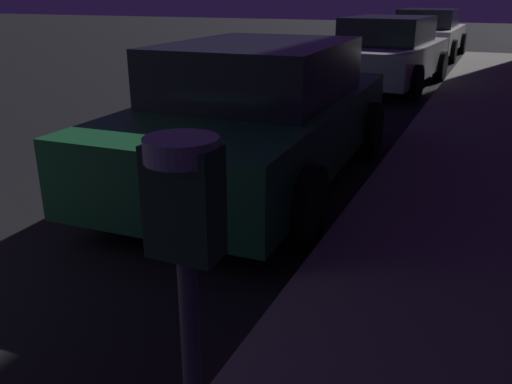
# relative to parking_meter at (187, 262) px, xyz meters

# --- Properties ---
(parking_meter) EXTENTS (0.19, 0.19, 1.40)m
(parking_meter) POSITION_rel_parking_meter_xyz_m (0.00, 0.00, 0.00)
(parking_meter) COLOR #59595B
(parking_meter) RESTS_ON sidewalk
(car_green) EXTENTS (2.16, 4.41, 1.43)m
(car_green) POSITION_rel_parking_meter_xyz_m (-1.50, 3.92, -0.50)
(car_green) COLOR #19592D
(car_green) RESTS_ON ground
(car_silver) EXTENTS (2.18, 4.50, 1.43)m
(car_silver) POSITION_rel_parking_meter_xyz_m (-1.50, 10.64, -0.50)
(car_silver) COLOR #B7B7BF
(car_silver) RESTS_ON ground
(car_white) EXTENTS (2.11, 4.62, 1.43)m
(car_white) POSITION_rel_parking_meter_xyz_m (-1.50, 16.95, -0.50)
(car_white) COLOR silver
(car_white) RESTS_ON ground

